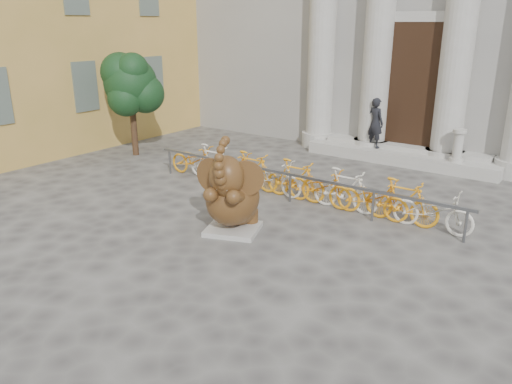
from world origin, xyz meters
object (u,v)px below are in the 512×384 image
Objects in this scene: elephant_statue at (232,197)px; pedestrian at (375,123)px; bike_rack at (296,180)px; tree at (131,85)px.

elephant_statue is 7.41m from pedestrian.
tree reaches higher than bike_rack.
bike_rack is (-0.03, 2.55, -0.27)m from elephant_statue.
tree reaches higher than pedestrian.
elephant_statue is 0.25× the size of bike_rack.
tree is 2.08× the size of pedestrian.
bike_rack is 6.84m from tree.
elephant_statue is 7.48m from tree.
bike_rack is 2.60× the size of tree.
tree is at bearing 174.72° from bike_rack.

